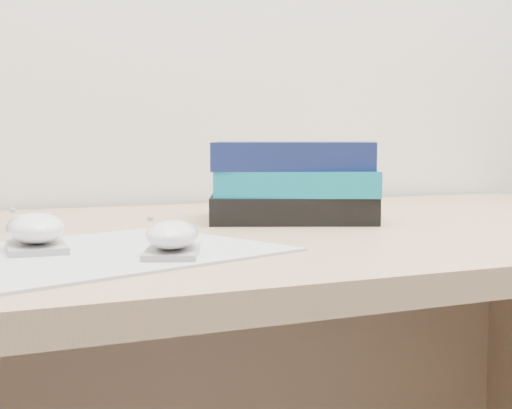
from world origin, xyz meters
name	(u,v)px	position (x,y,z in m)	size (l,w,h in m)	color
desk	(235,379)	(0.00, 1.64, 0.50)	(1.60, 0.80, 0.73)	tan
mousepad	(95,253)	(-0.25, 1.41, 0.73)	(0.34, 0.27, 0.00)	#9C9BA4
mouse_rear	(36,231)	(-0.30, 1.45, 0.75)	(0.07, 0.11, 0.04)	#A3A2A5
mouse_front	(172,238)	(-0.19, 1.36, 0.75)	(0.08, 0.11, 0.04)	#97979A
book_stack	(291,182)	(0.09, 1.63, 0.79)	(0.29, 0.27, 0.12)	black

